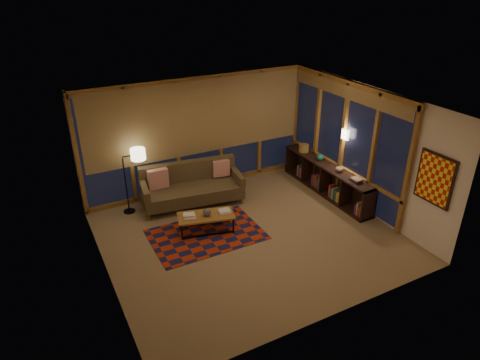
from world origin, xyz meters
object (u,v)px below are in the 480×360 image
coffee_table (206,223)px  bookshelf (326,179)px  floor_lamp (126,182)px  sofa (192,186)px

coffee_table → bookshelf: bookshelf is taller
coffee_table → floor_lamp: size_ratio=0.78×
coffee_table → floor_lamp: (-1.19, 1.49, 0.53)m
sofa → floor_lamp: floor_lamp is taller
coffee_table → floor_lamp: floor_lamp is taller
sofa → coffee_table: sofa is taller
coffee_table → bookshelf: 3.18m
coffee_table → bookshelf: size_ratio=0.39×
coffee_table → floor_lamp: bearing=143.1°
floor_lamp → bookshelf: 4.56m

